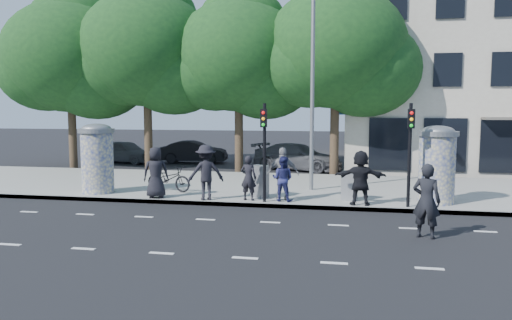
% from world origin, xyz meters
% --- Properties ---
extents(ground, '(120.00, 120.00, 0.00)m').
position_xyz_m(ground, '(0.00, 0.00, 0.00)').
color(ground, black).
rests_on(ground, ground).
extents(sidewalk, '(40.00, 8.00, 0.15)m').
position_xyz_m(sidewalk, '(0.00, 7.50, 0.07)').
color(sidewalk, gray).
rests_on(sidewalk, ground).
extents(curb, '(40.00, 0.10, 0.16)m').
position_xyz_m(curb, '(0.00, 3.55, 0.07)').
color(curb, slate).
rests_on(curb, ground).
extents(lane_dash_near, '(32.00, 0.12, 0.01)m').
position_xyz_m(lane_dash_near, '(0.00, -2.20, 0.00)').
color(lane_dash_near, silver).
rests_on(lane_dash_near, ground).
extents(lane_dash_far, '(32.00, 0.12, 0.01)m').
position_xyz_m(lane_dash_far, '(0.00, 1.40, 0.00)').
color(lane_dash_far, silver).
rests_on(lane_dash_far, ground).
extents(ad_column_left, '(1.36, 1.36, 2.65)m').
position_xyz_m(ad_column_left, '(-7.20, 4.50, 1.54)').
color(ad_column_left, beige).
rests_on(ad_column_left, sidewalk).
extents(ad_column_right, '(1.36, 1.36, 2.65)m').
position_xyz_m(ad_column_right, '(5.20, 4.70, 1.54)').
color(ad_column_right, beige).
rests_on(ad_column_right, sidewalk).
extents(traffic_pole_near, '(0.22, 0.31, 3.40)m').
position_xyz_m(traffic_pole_near, '(-0.60, 3.79, 2.23)').
color(traffic_pole_near, black).
rests_on(traffic_pole_near, sidewalk).
extents(traffic_pole_far, '(0.22, 0.31, 3.40)m').
position_xyz_m(traffic_pole_far, '(4.20, 3.79, 2.23)').
color(traffic_pole_far, black).
rests_on(traffic_pole_far, sidewalk).
extents(street_lamp, '(0.25, 0.93, 8.00)m').
position_xyz_m(street_lamp, '(0.80, 6.63, 4.79)').
color(street_lamp, slate).
rests_on(street_lamp, sidewalk).
extents(tree_far_left, '(7.20, 7.20, 9.26)m').
position_xyz_m(tree_far_left, '(-13.00, 12.50, 6.19)').
color(tree_far_left, '#38281C').
rests_on(tree_far_left, ground).
extents(tree_mid_left, '(7.20, 7.20, 9.57)m').
position_xyz_m(tree_mid_left, '(-8.50, 12.50, 6.50)').
color(tree_mid_left, '#38281C').
rests_on(tree_mid_left, ground).
extents(tree_near_left, '(6.80, 6.80, 8.97)m').
position_xyz_m(tree_near_left, '(-3.50, 12.70, 6.06)').
color(tree_near_left, '#38281C').
rests_on(tree_near_left, ground).
extents(tree_center, '(7.00, 7.00, 9.30)m').
position_xyz_m(tree_center, '(1.50, 12.30, 6.31)').
color(tree_center, '#38281C').
rests_on(tree_center, ground).
extents(ped_a, '(1.03, 0.80, 1.86)m').
position_xyz_m(ped_a, '(-4.58, 3.85, 1.08)').
color(ped_a, black).
rests_on(ped_a, sidewalk).
extents(ped_b, '(0.63, 0.47, 1.59)m').
position_xyz_m(ped_b, '(-1.20, 4.03, 0.94)').
color(ped_b, black).
rests_on(ped_b, sidewalk).
extents(ped_c, '(0.86, 0.73, 1.57)m').
position_xyz_m(ped_c, '(0.00, 4.08, 0.93)').
color(ped_c, navy).
rests_on(ped_c, sidewalk).
extents(ped_d, '(1.45, 1.19, 1.95)m').
position_xyz_m(ped_d, '(-2.70, 3.85, 1.13)').
color(ped_d, black).
rests_on(ped_d, sidewalk).
extents(ped_e, '(1.20, 0.82, 1.87)m').
position_xyz_m(ped_e, '(0.00, 4.23, 1.09)').
color(ped_e, gray).
rests_on(ped_e, sidewalk).
extents(ped_f, '(1.72, 0.65, 1.84)m').
position_xyz_m(ped_f, '(2.65, 3.87, 1.07)').
color(ped_f, black).
rests_on(ped_f, sidewalk).
extents(man_road, '(0.84, 0.69, 1.97)m').
position_xyz_m(man_road, '(4.28, 0.44, 0.98)').
color(man_road, black).
rests_on(man_road, ground).
extents(bicycle, '(1.05, 2.00, 1.00)m').
position_xyz_m(bicycle, '(-4.64, 5.28, 0.65)').
color(bicycle, black).
rests_on(bicycle, sidewalk).
extents(cabinet_left, '(0.67, 0.60, 1.17)m').
position_xyz_m(cabinet_left, '(-0.92, 4.68, 0.73)').
color(cabinet_left, gray).
rests_on(cabinet_left, sidewalk).
extents(cabinet_right, '(0.58, 0.49, 1.04)m').
position_xyz_m(cabinet_right, '(2.29, 4.65, 0.67)').
color(cabinet_right, gray).
rests_on(cabinet_right, sidewalk).
extents(car_left, '(2.60, 4.37, 1.39)m').
position_xyz_m(car_left, '(-11.41, 15.70, 0.70)').
color(car_left, '#4A4D50').
rests_on(car_left, ground).
extents(car_mid, '(1.81, 4.24, 1.36)m').
position_xyz_m(car_mid, '(-7.22, 16.43, 0.68)').
color(car_mid, black).
rests_on(car_mid, ground).
extents(car_right, '(3.47, 5.34, 1.44)m').
position_xyz_m(car_right, '(-0.54, 14.13, 0.72)').
color(car_right, '#54555B').
rests_on(car_right, ground).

